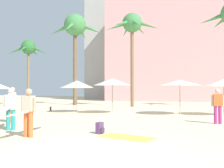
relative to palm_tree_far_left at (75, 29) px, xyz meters
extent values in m
plane|color=beige|center=(7.83, -19.43, -8.09)|extent=(120.00, 120.00, 0.00)
cube|color=pink|center=(12.91, 14.12, -0.74)|extent=(24.35, 8.81, 14.70)
cube|color=#A8A8A3|center=(1.61, 21.02, 4.61)|extent=(12.54, 8.93, 25.41)
cylinder|color=brown|center=(-0.01, -0.01, -3.84)|extent=(0.39, 0.39, 8.51)
sphere|color=#428447|center=(-0.01, -0.01, 0.41)|extent=(2.33, 2.33, 2.33)
cone|color=#428447|center=(1.77, 0.04, -0.12)|extent=(2.62, 0.59, 1.53)
cone|color=#428447|center=(0.12, 1.80, -0.03)|extent=(0.70, 2.67, 1.37)
cone|color=#428447|center=(-1.82, 0.19, 0.01)|extent=(2.69, 0.80, 1.30)
cone|color=#428447|center=(0.09, -1.75, -0.19)|extent=(0.66, 2.58, 1.67)
cylinder|color=brown|center=(6.24, -1.03, -4.03)|extent=(0.34, 0.34, 8.12)
sphere|color=#428447|center=(6.24, -1.03, 0.02)|extent=(1.89, 1.89, 1.89)
cone|color=#428447|center=(7.76, -1.19, -0.37)|extent=(2.29, 0.66, 1.18)
cone|color=#428447|center=(6.86, 0.37, -0.35)|extent=(1.30, 2.23, 1.15)
cone|color=#428447|center=(5.47, 0.27, -0.40)|extent=(1.51, 2.14, 1.23)
cone|color=#428447|center=(4.72, -1.26, -0.34)|extent=(2.30, 0.76, 1.11)
cone|color=#428447|center=(5.48, -2.37, -0.32)|extent=(1.49, 2.18, 1.09)
cone|color=#428447|center=(6.80, -2.43, -0.40)|extent=(1.21, 2.24, 1.24)
cone|color=#428447|center=(14.78, 1.60, 0.30)|extent=(1.60, 2.55, 1.17)
cone|color=#428447|center=(13.79, 0.16, 0.26)|extent=(2.63, 0.75, 1.24)
cylinder|color=brown|center=(-4.49, -1.65, -5.08)|extent=(0.25, 0.25, 6.04)
sphere|color=#2D6B33|center=(-4.49, -1.65, -2.06)|extent=(1.51, 1.51, 1.51)
cone|color=#2D6B33|center=(-3.25, -1.63, -2.44)|extent=(1.87, 0.36, 1.07)
cone|color=#2D6B33|center=(-4.55, -0.38, -2.38)|extent=(0.43, 1.91, 0.96)
cone|color=#2D6B33|center=(-5.73, -1.89, -2.40)|extent=(1.92, 0.69, 1.00)
cone|color=#2D6B33|center=(-4.38, -2.89, -2.43)|extent=(0.49, 1.90, 1.05)
cylinder|color=gray|center=(13.03, -8.29, -6.94)|extent=(0.06, 0.06, 2.30)
cone|color=beige|center=(13.03, -8.29, -6.03)|extent=(2.49, 2.49, 0.48)
cylinder|color=gray|center=(5.93, -8.42, -6.90)|extent=(0.06, 0.06, 2.39)
cone|color=white|center=(5.93, -8.42, -5.94)|extent=(2.58, 2.58, 0.46)
cylinder|color=gray|center=(10.38, -8.31, -6.97)|extent=(0.06, 0.06, 2.25)
cone|color=white|center=(10.38, -8.31, -6.02)|extent=(2.80, 2.80, 0.36)
cylinder|color=gray|center=(3.28, -8.19, -6.95)|extent=(0.06, 0.06, 2.28)
cone|color=beige|center=(3.28, -8.19, -6.08)|extent=(2.44, 2.44, 0.53)
cube|color=#F4CC4C|center=(8.27, -16.75, -8.09)|extent=(2.06, 1.46, 0.01)
cube|color=#583864|center=(7.19, -16.24, -7.88)|extent=(0.26, 0.34, 0.42)
cube|color=#462D50|center=(7.30, -16.27, -7.97)|extent=(0.12, 0.22, 0.18)
cylinder|color=teal|center=(3.60, -16.22, -7.68)|extent=(0.20, 0.20, 0.83)
cylinder|color=teal|center=(3.41, -16.28, -7.68)|extent=(0.20, 0.20, 0.83)
cube|color=white|center=(3.50, -16.25, -6.97)|extent=(0.45, 0.34, 0.59)
sphere|color=beige|center=(3.50, -16.25, -6.54)|extent=(0.30, 0.30, 0.24)
cylinder|color=beige|center=(3.74, -16.17, -7.01)|extent=(0.13, 0.13, 0.56)
cylinder|color=beige|center=(3.27, -16.33, -7.01)|extent=(0.13, 0.13, 0.56)
ellipsoid|color=white|center=(3.50, -16.55, -7.19)|extent=(1.61, 2.99, 0.27)
ellipsoid|color=#4214A3|center=(3.50, -16.55, -7.19)|extent=(1.64, 3.01, 0.24)
cube|color=black|center=(2.97, -15.40, -7.22)|extent=(0.06, 0.11, 0.19)
cylinder|color=orange|center=(5.09, -17.46, -7.65)|extent=(0.19, 0.19, 0.88)
cylinder|color=orange|center=(4.90, -17.42, -7.65)|extent=(0.19, 0.19, 0.88)
cube|color=beige|center=(5.00, -17.44, -6.95)|extent=(0.43, 0.29, 0.52)
sphere|color=tan|center=(5.00, -17.44, -6.55)|extent=(0.28, 0.28, 0.24)
cylinder|color=tan|center=(5.24, -17.48, -6.99)|extent=(0.12, 0.12, 0.49)
cylinder|color=tan|center=(4.75, -17.39, -6.99)|extent=(0.12, 0.12, 0.49)
ellipsoid|color=beige|center=(5.00, -17.14, -7.19)|extent=(0.62, 2.82, 0.27)
ellipsoid|color=#AD882A|center=(5.00, -17.14, -7.19)|extent=(0.65, 2.83, 0.24)
cube|color=black|center=(5.11, -16.02, -7.23)|extent=(0.03, 0.11, 0.19)
cylinder|color=#B7337F|center=(11.85, -12.39, -7.67)|extent=(0.16, 0.16, 0.85)
cylinder|color=#B7337F|center=(12.05, -12.39, -7.67)|extent=(0.16, 0.16, 0.85)
cube|color=orange|center=(11.95, -12.39, -6.96)|extent=(0.40, 0.22, 0.56)
sphere|color=beige|center=(11.95, -12.39, -6.54)|extent=(0.24, 0.24, 0.24)
cylinder|color=beige|center=(11.70, -12.39, -7.00)|extent=(0.10, 0.10, 0.54)
cylinder|color=beige|center=(12.20, -12.39, -7.00)|extent=(0.10, 0.10, 0.54)
cylinder|color=orange|center=(2.13, -14.07, -7.64)|extent=(0.19, 0.19, 0.90)
cylinder|color=orange|center=(2.18, -14.26, -7.64)|extent=(0.19, 0.19, 0.90)
cube|color=white|center=(2.15, -14.16, -6.90)|extent=(0.30, 0.44, 0.59)
sphere|color=#D1A889|center=(2.15, -14.16, -6.46)|extent=(0.29, 0.29, 0.24)
cylinder|color=#D1A889|center=(2.10, -13.92, -6.93)|extent=(0.12, 0.12, 0.56)
cylinder|color=#D1A889|center=(2.21, -14.41, -6.93)|extent=(0.12, 0.12, 0.56)
camera|label=1|loc=(9.68, -25.29, -6.48)|focal=40.73mm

